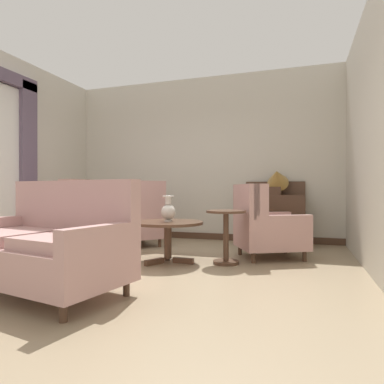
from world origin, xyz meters
TOP-DOWN VIEW (x-y plane):
  - ground at (0.00, 0.00)m, footprint 7.51×7.51m
  - wall_back at (0.00, 2.68)m, footprint 5.43×0.08m
  - wall_left at (-2.63, 0.80)m, footprint 0.08×3.75m
  - wall_right at (2.63, 0.80)m, footprint 0.08×3.75m
  - baseboard_back at (0.00, 2.63)m, footprint 5.27×0.03m
  - coffee_table at (0.21, 0.46)m, footprint 0.93×0.93m
  - porcelain_vase at (0.22, 0.45)m, footprint 0.19×0.19m
  - settee at (-0.34, -1.12)m, footprint 1.72×1.13m
  - armchair_near_window at (-1.29, 0.62)m, footprint 1.01×1.00m
  - armchair_beside_settee at (-0.78, 1.47)m, footprint 1.21×1.20m
  - armchair_far_left at (1.39, 1.12)m, footprint 1.11×1.06m
  - side_table at (0.96, 0.59)m, footprint 0.51×0.51m
  - sideboard at (1.42, 2.39)m, footprint 1.03×0.40m
  - gramophone at (1.47, 2.29)m, footprint 0.37×0.49m

SIDE VIEW (x-z plane):
  - ground at x=0.00m, z-range 0.00..0.00m
  - baseboard_back at x=0.00m, z-range 0.00..0.12m
  - side_table at x=0.96m, z-range 0.07..0.75m
  - settee at x=-0.34m, z-range -0.10..0.94m
  - armchair_far_left at x=1.39m, z-range -0.08..0.94m
  - coffee_table at x=0.21m, z-range 0.18..0.71m
  - armchair_beside_settee at x=-0.78m, z-range -0.10..1.00m
  - armchair_near_window at x=-1.29m, z-range -0.10..1.00m
  - sideboard at x=1.42m, z-range -0.06..1.04m
  - porcelain_vase at x=0.22m, z-range 0.51..0.84m
  - gramophone at x=1.47m, z-range 0.86..1.40m
  - wall_back at x=0.00m, z-range 0.00..3.14m
  - wall_left at x=-2.63m, z-range 0.00..3.14m
  - wall_right at x=2.63m, z-range 0.00..3.14m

